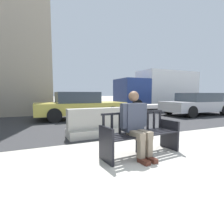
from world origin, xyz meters
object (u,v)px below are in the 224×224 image
Objects in this scene: car_taxi_near at (80,105)px; street_bench at (141,136)px; seated_person at (136,123)px; car_sedan_far at (197,104)px; jersey_barrier_centre at (101,124)px; delivery_truck at (159,89)px.

street_bench is at bearing -91.15° from car_taxi_near.
seated_person is at bearing -155.80° from street_bench.
car_taxi_near reaches higher than street_bench.
street_bench is at bearing -146.90° from car_sedan_far.
jersey_barrier_centre is 0.29× the size of delivery_truck.
seated_person is 11.25m from delivery_truck.
car_sedan_far is at bearing -11.35° from car_taxi_near.
seated_person is 0.29× the size of car_taxi_near.
car_taxi_near is 1.06× the size of car_sedan_far.
car_sedan_far is at bearing 20.19° from jersey_barrier_centre.
delivery_truck is (7.09, 2.53, 1.01)m from car_taxi_near.
seated_person is at bearing -131.12° from delivery_truck.
delivery_truck reaches higher than street_bench.
delivery_truck is at bearing 48.88° from seated_person.
delivery_truck reaches higher than car_sedan_far.
street_bench is at bearing -84.34° from jersey_barrier_centre.
car_taxi_near is (0.28, 5.92, -0.02)m from seated_person.
jersey_barrier_centre is at bearing -159.81° from car_sedan_far.
delivery_truck is at bearing 41.26° from jersey_barrier_centre.
street_bench is 0.25× the size of delivery_truck.
car_sedan_far is 4.03m from delivery_truck.
seated_person is at bearing -92.73° from car_taxi_near.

